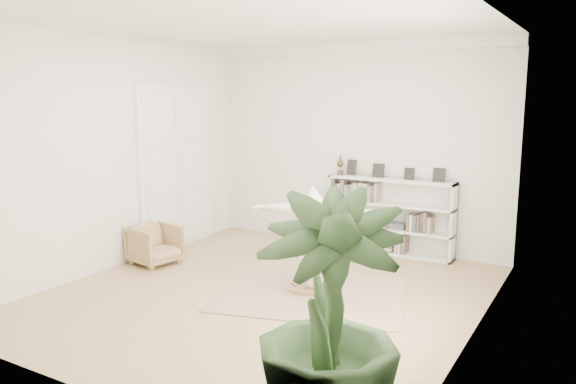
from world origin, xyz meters
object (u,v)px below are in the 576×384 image
object	(u,v)px
armchair	(155,245)
person	(313,236)
bookshelf	(390,217)
houseplant	(328,321)
rocker_board	(312,290)

from	to	relation	value
armchair	person	size ratio (longest dim) A/B	0.40
bookshelf	houseplant	world-z (taller)	houseplant
armchair	bookshelf	bearing A→B (deg)	-40.73
bookshelf	armchair	distance (m)	3.97
armchair	rocker_board	size ratio (longest dim) A/B	1.37
bookshelf	rocker_board	distance (m)	2.58
armchair	rocker_board	xyz separation A→B (m)	(2.86, 0.02, -0.26)
rocker_board	houseplant	bearing A→B (deg)	-75.91
person	armchair	bearing A→B (deg)	-15.28
bookshelf	rocker_board	world-z (taller)	bookshelf
bookshelf	person	bearing A→B (deg)	-94.15
bookshelf	houseplant	size ratio (longest dim) A/B	1.10
armchair	person	xyz separation A→B (m)	(2.86, 0.02, 0.51)
rocker_board	person	world-z (taller)	person
armchair	houseplant	world-z (taller)	houseplant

